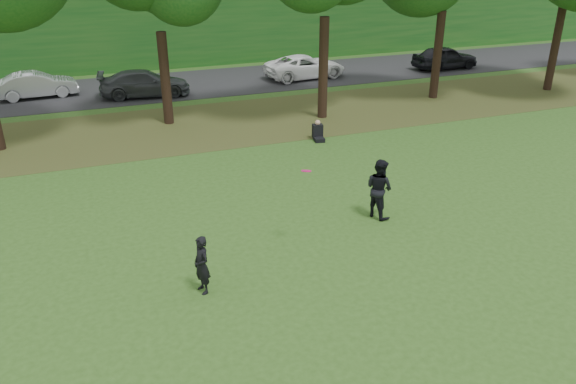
% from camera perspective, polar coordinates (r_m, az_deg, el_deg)
% --- Properties ---
extents(ground, '(120.00, 120.00, 0.00)m').
position_cam_1_polar(ground, '(15.28, 8.34, -6.68)').
color(ground, '#294B17').
rests_on(ground, ground).
extents(leaf_litter, '(60.00, 7.00, 0.01)m').
position_cam_1_polar(leaf_litter, '(26.40, -5.18, 7.14)').
color(leaf_litter, '#4A361A').
rests_on(leaf_litter, ground).
extents(street, '(70.00, 7.00, 0.02)m').
position_cam_1_polar(street, '(33.91, -8.94, 10.87)').
color(street, black).
rests_on(street, ground).
extents(far_hedge, '(70.00, 3.00, 5.00)m').
position_cam_1_polar(far_hedge, '(39.26, -11.14, 16.26)').
color(far_hedge, '#164E19').
rests_on(far_hedge, ground).
extents(player_left, '(0.48, 0.61, 1.48)m').
position_cam_1_polar(player_left, '(13.58, -8.76, -7.35)').
color(player_left, black).
rests_on(player_left, ground).
extents(player_right, '(0.96, 1.08, 1.86)m').
position_cam_1_polar(player_right, '(17.15, 9.24, 0.38)').
color(player_right, black).
rests_on(player_right, ground).
extents(parked_cars, '(39.93, 3.82, 1.46)m').
position_cam_1_polar(parked_cars, '(32.77, -7.81, 11.71)').
color(parked_cars, black).
rests_on(parked_cars, street).
extents(frisbee, '(0.37, 0.37, 0.11)m').
position_cam_1_polar(frisbee, '(14.70, 1.86, 2.16)').
color(frisbee, '#DE126B').
rests_on(frisbee, ground).
extents(seated_person, '(0.52, 0.79, 0.83)m').
position_cam_1_polar(seated_person, '(23.85, 3.06, 6.07)').
color(seated_person, black).
rests_on(seated_person, ground).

